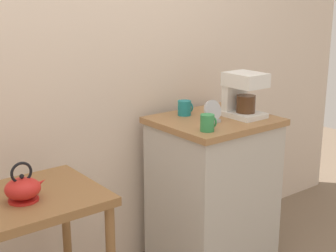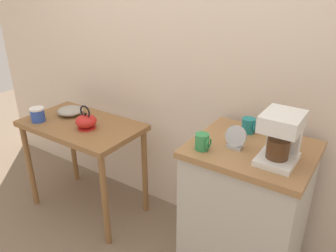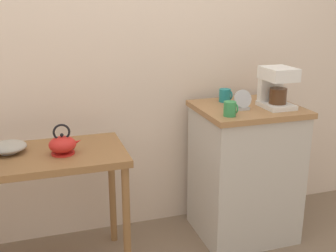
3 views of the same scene
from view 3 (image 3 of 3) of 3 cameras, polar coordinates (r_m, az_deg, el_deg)
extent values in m
plane|color=#7A6651|center=(2.91, -2.70, -16.43)|extent=(8.00, 8.00, 0.00)
cube|color=beige|center=(2.87, -3.41, 12.95)|extent=(4.40, 0.10, 2.80)
cube|color=olive|center=(2.48, -16.39, -4.01)|extent=(0.91, 0.53, 0.04)
cylinder|color=olive|center=(2.47, -5.60, -13.17)|extent=(0.04, 0.04, 0.72)
cylinder|color=olive|center=(2.86, -7.54, -8.81)|extent=(0.04, 0.04, 0.72)
cube|color=#BCB7AD|center=(2.95, 10.24, -6.40)|extent=(0.62, 0.55, 0.89)
cube|color=#9E7044|center=(2.80, 10.73, 2.28)|extent=(0.65, 0.58, 0.04)
cylinder|color=#9E998C|center=(2.54, -20.72, -3.33)|extent=(0.09, 0.09, 0.01)
ellipsoid|color=#9E998C|center=(2.53, -20.79, -2.65)|extent=(0.20, 0.20, 0.06)
cylinder|color=red|center=(2.43, -13.99, -3.56)|extent=(0.13, 0.13, 0.01)
ellipsoid|color=red|center=(2.42, -14.07, -2.44)|extent=(0.15, 0.15, 0.09)
cone|color=red|center=(2.42, -12.38, -2.18)|extent=(0.08, 0.03, 0.05)
sphere|color=black|center=(2.40, -14.16, -1.19)|extent=(0.02, 0.02, 0.02)
torus|color=black|center=(2.39, -14.19, -0.82)|extent=(0.10, 0.01, 0.10)
cube|color=white|center=(2.80, 14.42, 2.71)|extent=(0.18, 0.22, 0.03)
cube|color=white|center=(2.84, 13.69, 5.37)|extent=(0.16, 0.05, 0.26)
cube|color=white|center=(2.76, 14.73, 6.84)|extent=(0.18, 0.22, 0.08)
cylinder|color=#4C2D19|center=(2.78, 14.62, 3.96)|extent=(0.11, 0.11, 0.10)
cylinder|color=teal|center=(2.89, 7.68, 4.12)|extent=(0.08, 0.08, 0.09)
torus|color=teal|center=(2.90, 8.42, 4.16)|extent=(0.01, 0.06, 0.06)
cylinder|color=#338C4C|center=(2.54, 8.34, 2.31)|extent=(0.07, 0.07, 0.09)
torus|color=#338C4C|center=(2.55, 9.13, 2.37)|extent=(0.01, 0.06, 0.06)
cube|color=#B2B5BA|center=(2.70, 9.99, 2.38)|extent=(0.08, 0.06, 0.02)
cylinder|color=#B2B5BA|center=(2.69, 10.05, 3.63)|extent=(0.12, 0.05, 0.11)
cylinder|color=black|center=(2.69, 10.07, 3.62)|extent=(0.10, 0.04, 0.10)
camera|label=1|loc=(0.70, -74.90, 5.57)|focal=52.12mm
camera|label=2|loc=(1.98, 50.95, 15.85)|focal=35.59mm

